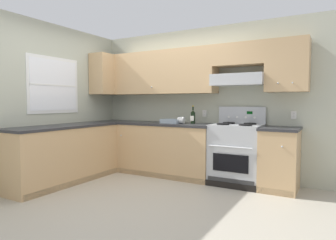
# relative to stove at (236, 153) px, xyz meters

# --- Properties ---
(ground_plane) EXTENTS (7.04, 7.04, 0.00)m
(ground_plane) POSITION_rel_stove_xyz_m (-1.16, -1.25, -0.48)
(ground_plane) COLOR #B2AA99
(wall_back) EXTENTS (4.68, 0.57, 2.55)m
(wall_back) POSITION_rel_stove_xyz_m (-0.77, 0.27, 1.00)
(wall_back) COLOR #B7BAA3
(wall_back) RESTS_ON ground_plane
(wall_left) EXTENTS (0.47, 4.00, 2.55)m
(wall_left) POSITION_rel_stove_xyz_m (-2.75, -1.03, 0.87)
(wall_left) COLOR #B7BAA3
(wall_left) RESTS_ON ground_plane
(counter_back_run) EXTENTS (3.60, 0.65, 0.91)m
(counter_back_run) POSITION_rel_stove_xyz_m (-1.14, -0.01, -0.03)
(counter_back_run) COLOR tan
(counter_back_run) RESTS_ON ground_plane
(counter_left_run) EXTENTS (0.63, 1.91, 0.91)m
(counter_left_run) POSITION_rel_stove_xyz_m (-2.40, -1.26, -0.03)
(counter_left_run) COLOR tan
(counter_left_run) RESTS_ON ground_plane
(stove) EXTENTS (0.76, 0.62, 1.20)m
(stove) POSITION_rel_stove_xyz_m (0.00, 0.00, 0.00)
(stove) COLOR #B7BABC
(stove) RESTS_ON ground_plane
(wine_bottle) EXTENTS (0.07, 0.08, 0.31)m
(wine_bottle) POSITION_rel_stove_xyz_m (-0.77, 0.06, 0.55)
(wine_bottle) COLOR black
(wine_bottle) RESTS_ON counter_back_run
(bowl) EXTENTS (0.33, 0.21, 0.07)m
(bowl) POSITION_rel_stove_xyz_m (-1.15, -0.03, 0.46)
(bowl) COLOR #9EADB7
(bowl) RESTS_ON counter_back_run
(paper_towel_roll) EXTENTS (0.11, 0.11, 0.11)m
(paper_towel_roll) POSITION_rel_stove_xyz_m (-0.95, -0.01, 0.49)
(paper_towel_roll) COLOR white
(paper_towel_roll) RESTS_ON counter_back_run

